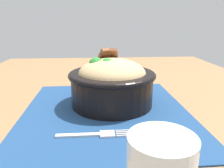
{
  "coord_description": "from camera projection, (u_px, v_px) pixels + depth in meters",
  "views": [
    {
      "loc": [
        0.48,
        -0.04,
        0.92
      ],
      "look_at": [
        -0.01,
        -0.01,
        0.77
      ],
      "focal_mm": 35.15,
      "sensor_mm": 36.0,
      "label": 1
    }
  ],
  "objects": [
    {
      "name": "table",
      "position": [
        116.0,
        128.0,
        0.53
      ],
      "size": [
        1.39,
        0.99,
        0.72
      ],
      "color": "olive",
      "rests_on": "ground_plane"
    },
    {
      "name": "bowl",
      "position": [
        112.0,
        82.0,
        0.51
      ],
      "size": [
        0.2,
        0.2,
        0.13
      ],
      "color": "black",
      "rests_on": "placemat"
    },
    {
      "name": "fork",
      "position": [
        96.0,
        134.0,
        0.38
      ],
      "size": [
        0.02,
        0.13,
        0.0
      ],
      "color": "#BCBCBC",
      "rests_on": "placemat"
    },
    {
      "name": "placemat",
      "position": [
        106.0,
        112.0,
        0.49
      ],
      "size": [
        0.4,
        0.36,
        0.0
      ],
      "primitive_type": "cube",
      "rotation": [
        0.0,
        0.0,
        0.01
      ],
      "color": "navy",
      "rests_on": "table"
    }
  ]
}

